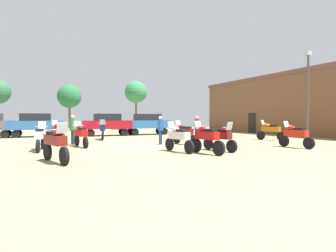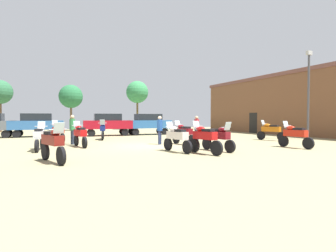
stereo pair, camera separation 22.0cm
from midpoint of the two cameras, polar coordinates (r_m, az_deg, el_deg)
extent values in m
cube|color=#908760|center=(15.89, -4.76, -4.23)|extent=(44.00, 52.00, 0.02)
cube|color=brown|center=(30.90, 24.52, 3.75)|extent=(6.00, 21.81, 5.64)
cube|color=brown|center=(31.16, 24.59, 9.27)|extent=(6.12, 22.24, 0.35)
cube|color=black|center=(30.63, 17.03, 0.63)|extent=(0.08, 1.20, 2.20)
cylinder|color=black|center=(20.36, -23.01, -2.12)|extent=(0.30, 0.64, 0.63)
cylinder|color=black|center=(18.95, -21.51, -2.39)|extent=(0.30, 0.64, 0.63)
cube|color=red|center=(19.63, -22.31, -0.80)|extent=(0.72, 1.33, 0.36)
ellipsoid|color=red|center=(19.89, -22.60, 0.03)|extent=(0.45, 0.55, 0.24)
cube|color=black|center=(19.41, -22.09, -0.12)|extent=(0.45, 0.62, 0.12)
cube|color=silver|center=(20.19, -22.91, 0.56)|extent=(0.39, 0.25, 0.39)
cylinder|color=#B7B7BC|center=(20.10, -22.82, 0.39)|extent=(0.60, 0.22, 0.04)
cylinder|color=black|center=(10.12, -21.51, -5.87)|extent=(0.31, 0.66, 0.66)
cylinder|color=black|center=(11.65, -24.42, -4.91)|extent=(0.31, 0.66, 0.66)
cube|color=maroon|center=(10.83, -23.10, -2.69)|extent=(0.77, 1.43, 0.36)
ellipsoid|color=maroon|center=(10.52, -22.55, -1.29)|extent=(0.45, 0.55, 0.24)
cube|color=black|center=(11.05, -23.54, -1.37)|extent=(0.46, 0.62, 0.12)
cube|color=silver|center=(10.19, -21.89, -0.36)|extent=(0.39, 0.25, 0.39)
cylinder|color=#B7B7BC|center=(10.29, -22.09, -0.68)|extent=(0.60, 0.22, 0.04)
cylinder|color=black|center=(21.45, 18.58, -1.88)|extent=(0.31, 0.64, 0.64)
cylinder|color=black|center=(20.74, 22.37, -2.05)|extent=(0.31, 0.64, 0.64)
cube|color=#C16211|center=(21.06, 20.45, -0.61)|extent=(0.74, 1.38, 0.36)
ellipsoid|color=#C16211|center=(21.19, 19.74, 0.17)|extent=(0.45, 0.55, 0.24)
cube|color=black|center=(20.94, 21.03, 0.03)|extent=(0.45, 0.62, 0.12)
cube|color=silver|center=(21.34, 18.96, 0.67)|extent=(0.39, 0.25, 0.39)
cylinder|color=#B7B7BC|center=(21.29, 19.19, 0.50)|extent=(0.60, 0.22, 0.04)
cylinder|color=black|center=(17.33, 1.47, -2.65)|extent=(0.24, 0.64, 0.63)
cylinder|color=black|center=(16.15, 4.80, -2.98)|extent=(0.24, 0.64, 0.63)
cube|color=maroon|center=(16.70, 3.08, -1.11)|extent=(0.61, 1.34, 0.36)
ellipsoid|color=maroon|center=(16.92, 2.46, -0.12)|extent=(0.41, 0.53, 0.24)
cube|color=black|center=(16.52, 3.58, -0.31)|extent=(0.41, 0.61, 0.12)
cube|color=silver|center=(17.16, 1.78, 0.51)|extent=(0.38, 0.22, 0.39)
cylinder|color=#B7B7BC|center=(17.09, 1.98, 0.30)|extent=(0.61, 0.16, 0.04)
cylinder|color=black|center=(13.03, 5.39, -4.05)|extent=(0.25, 0.68, 0.66)
cylinder|color=black|center=(11.99, 10.05, -4.57)|extent=(0.25, 0.68, 0.66)
cube|color=#B71111|center=(12.46, 7.63, -1.96)|extent=(0.60, 1.29, 0.36)
ellipsoid|color=#B71111|center=(12.64, 6.76, -0.63)|extent=(0.41, 0.53, 0.24)
cube|color=black|center=(12.29, 8.34, -0.89)|extent=(0.41, 0.61, 0.12)
cube|color=silver|center=(12.87, 5.82, 0.22)|extent=(0.38, 0.22, 0.39)
cylinder|color=#B7B7BC|center=(12.80, 6.10, -0.06)|extent=(0.61, 0.16, 0.04)
cylinder|color=black|center=(13.73, -0.14, -3.83)|extent=(0.22, 0.63, 0.62)
cylinder|color=black|center=(12.45, 3.96, -4.42)|extent=(0.22, 0.63, 0.62)
cube|color=silver|center=(13.04, 1.81, -1.97)|extent=(0.57, 1.39, 0.36)
ellipsoid|color=silver|center=(13.27, 1.04, -0.69)|extent=(0.39, 0.52, 0.24)
cube|color=black|center=(12.83, 2.43, -0.96)|extent=(0.38, 0.60, 0.12)
cube|color=silver|center=(13.54, 0.22, 0.12)|extent=(0.38, 0.21, 0.39)
cylinder|color=#B7B7BC|center=(13.46, 0.46, -0.15)|extent=(0.62, 0.13, 0.04)
cylinder|color=black|center=(16.79, -18.91, -2.90)|extent=(0.23, 0.63, 0.62)
cylinder|color=black|center=(15.33, -17.28, -3.33)|extent=(0.23, 0.63, 0.62)
cube|color=red|center=(16.03, -18.15, -1.36)|extent=(0.59, 1.35, 0.36)
ellipsoid|color=red|center=(16.30, -18.46, -0.33)|extent=(0.40, 0.53, 0.24)
cube|color=black|center=(15.80, -17.91, -0.53)|extent=(0.40, 0.61, 0.12)
cube|color=silver|center=(16.60, -18.80, 0.33)|extent=(0.38, 0.22, 0.39)
cylinder|color=#B7B7BC|center=(16.51, -18.70, 0.11)|extent=(0.62, 0.15, 0.04)
cylinder|color=black|center=(16.84, 22.76, -2.93)|extent=(0.17, 0.63, 0.62)
cylinder|color=black|center=(15.97, 27.06, -3.23)|extent=(0.17, 0.63, 0.62)
cube|color=red|center=(16.36, 24.87, -1.36)|extent=(0.47, 1.31, 0.36)
ellipsoid|color=red|center=(16.52, 24.07, -0.35)|extent=(0.36, 0.51, 0.24)
cube|color=black|center=(16.22, 25.53, -0.54)|extent=(0.35, 0.58, 0.12)
cube|color=silver|center=(16.70, 23.19, 0.30)|extent=(0.37, 0.18, 0.39)
cylinder|color=#B7B7BC|center=(16.64, 23.45, 0.09)|extent=(0.62, 0.09, 0.04)
cylinder|color=black|center=(15.84, -25.09, -3.25)|extent=(0.20, 0.63, 0.62)
cylinder|color=black|center=(14.25, -25.98, -3.81)|extent=(0.20, 0.63, 0.62)
cube|color=silver|center=(15.01, -25.54, -1.65)|extent=(0.54, 1.40, 0.36)
ellipsoid|color=silver|center=(15.30, -25.38, -0.53)|extent=(0.38, 0.52, 0.24)
cube|color=black|center=(14.76, -25.69, -0.77)|extent=(0.37, 0.60, 0.12)
cube|color=silver|center=(15.63, -25.21, 0.17)|extent=(0.38, 0.20, 0.39)
cylinder|color=#B7B7BC|center=(15.53, -25.26, -0.06)|extent=(0.62, 0.12, 0.04)
cylinder|color=black|center=(13.14, 12.72, -4.15)|extent=(0.23, 0.62, 0.61)
cylinder|color=black|center=(14.24, 7.98, -3.67)|extent=(0.23, 0.62, 0.61)
cube|color=maroon|center=(13.64, 10.27, -1.88)|extent=(0.60, 1.39, 0.36)
ellipsoid|color=maroon|center=(13.41, 11.20, -0.75)|extent=(0.40, 0.53, 0.24)
cube|color=black|center=(13.79, 9.57, -0.84)|extent=(0.40, 0.61, 0.12)
cube|color=silver|center=(13.18, 12.26, -0.01)|extent=(0.38, 0.22, 0.39)
cylinder|color=#B7B7BC|center=(13.25, 11.94, -0.26)|extent=(0.62, 0.15, 0.04)
cylinder|color=black|center=(20.25, -13.87, -2.00)|extent=(0.27, 0.68, 0.67)
cylinder|color=black|center=(21.72, -13.74, -1.75)|extent=(0.27, 0.68, 0.67)
cube|color=navy|center=(20.96, -13.81, -0.46)|extent=(0.63, 1.30, 0.36)
ellipsoid|color=navy|center=(20.66, -13.84, 0.29)|extent=(0.42, 0.54, 0.24)
cube|color=black|center=(21.17, -13.80, 0.22)|extent=(0.42, 0.61, 0.12)
cube|color=silver|center=(20.35, -13.87, 0.77)|extent=(0.38, 0.23, 0.39)
cylinder|color=#B7B7BC|center=(20.44, -13.86, 0.61)|extent=(0.61, 0.17, 0.04)
cylinder|color=black|center=(24.56, -16.06, -1.40)|extent=(0.66, 0.28, 0.64)
cylinder|color=black|center=(26.00, -16.23, -1.23)|extent=(0.66, 0.28, 0.64)
cylinder|color=black|center=(24.89, -9.33, -1.32)|extent=(0.66, 0.28, 0.64)
cylinder|color=black|center=(26.31, -9.86, -1.15)|extent=(0.66, 0.28, 0.64)
cube|color=maroon|center=(25.37, -12.87, 0.29)|extent=(4.46, 2.23, 0.75)
cube|color=black|center=(25.36, -12.88, 1.83)|extent=(2.51, 1.82, 0.61)
cylinder|color=black|center=(25.36, -29.52, -1.47)|extent=(0.65, 0.25, 0.64)
cylinder|color=black|center=(26.78, -29.11, -1.30)|extent=(0.65, 0.25, 0.64)
cylinder|color=black|center=(25.13, -22.90, -1.40)|extent=(0.65, 0.25, 0.64)
cylinder|color=black|center=(26.57, -22.85, -1.24)|extent=(0.65, 0.25, 0.64)
cube|color=#2B5A92|center=(25.90, -26.13, 0.18)|extent=(4.39, 2.03, 0.75)
cube|color=black|center=(25.89, -26.15, 1.69)|extent=(2.45, 1.71, 0.61)
cylinder|color=black|center=(25.26, -7.14, -1.26)|extent=(0.64, 0.23, 0.64)
cylinder|color=black|center=(26.65, -8.02, -1.11)|extent=(0.64, 0.23, 0.64)
cylinder|color=black|center=(26.25, -1.01, -1.13)|extent=(0.64, 0.23, 0.64)
cylinder|color=black|center=(27.58, -2.17, -0.99)|extent=(0.64, 0.23, 0.64)
cube|color=#295C96|center=(26.37, -4.55, 0.38)|extent=(4.34, 1.89, 0.75)
cube|color=black|center=(26.36, -4.55, 1.86)|extent=(2.40, 1.63, 0.61)
cylinder|color=black|center=(25.48, -31.25, -1.48)|extent=(0.65, 0.25, 0.64)
cylinder|color=black|center=(26.90, -30.79, -1.31)|extent=(0.65, 0.25, 0.64)
cylinder|color=#222B4C|center=(16.65, -2.08, -2.46)|extent=(0.14, 0.14, 0.85)
cylinder|color=#222B4C|center=(16.80, -1.84, -2.42)|extent=(0.14, 0.14, 0.85)
cylinder|color=navy|center=(16.69, -1.96, 0.16)|extent=(0.48, 0.48, 0.67)
sphere|color=tan|center=(16.68, -1.96, 1.70)|extent=(0.23, 0.23, 0.23)
cylinder|color=#2D3649|center=(17.60, -19.50, -2.28)|extent=(0.14, 0.14, 0.88)
cylinder|color=#2D3649|center=(17.75, -19.76, -2.25)|extent=(0.14, 0.14, 0.88)
cylinder|color=#2F7B42|center=(17.64, -19.66, 0.28)|extent=(0.45, 0.45, 0.69)
sphere|color=tan|center=(17.64, -19.67, 1.79)|extent=(0.24, 0.24, 0.24)
cylinder|color=#24303E|center=(19.09, 5.96, -1.91)|extent=(0.14, 0.14, 0.86)
cylinder|color=#24303E|center=(19.01, 5.51, -1.92)|extent=(0.14, 0.14, 0.86)
cylinder|color=#B1151E|center=(19.02, 5.74, 0.39)|extent=(0.34, 0.34, 0.68)
sphere|color=tan|center=(19.01, 5.75, 1.76)|extent=(0.23, 0.23, 0.23)
cylinder|color=brown|center=(37.83, -6.87, 2.66)|extent=(0.26, 0.26, 4.49)
sphere|color=#328148|center=(37.99, -6.89, 7.08)|extent=(3.03, 3.03, 3.03)
cylinder|color=brown|center=(36.27, -20.07, 1.94)|extent=(0.27, 0.27, 3.65)
sphere|color=#26663A|center=(36.36, -20.11, 5.85)|extent=(2.91, 2.91, 2.91)
cylinder|color=#47474C|center=(23.27, 26.97, 5.35)|extent=(0.16, 0.16, 6.36)
cube|color=#B2B2AD|center=(23.72, 27.08, 13.40)|extent=(0.44, 0.24, 0.30)
camera|label=1|loc=(0.11, -90.30, -0.01)|focal=29.11mm
camera|label=2|loc=(0.11, 89.70, 0.01)|focal=29.11mm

